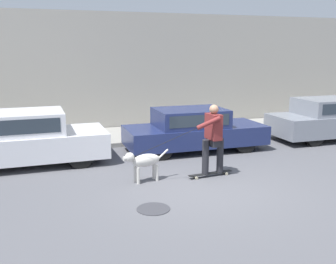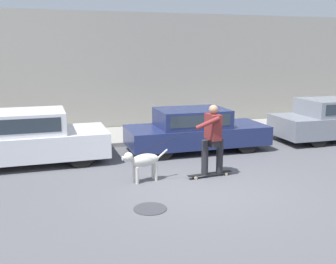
# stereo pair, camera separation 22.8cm
# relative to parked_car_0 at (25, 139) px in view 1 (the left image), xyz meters

# --- Properties ---
(ground_plane) EXTENTS (36.00, 36.00, 0.00)m
(ground_plane) POSITION_rel_parked_car_0_xyz_m (3.68, -2.95, -0.68)
(ground_plane) COLOR #545459
(back_wall) EXTENTS (32.00, 0.30, 4.25)m
(back_wall) POSITION_rel_parked_car_0_xyz_m (3.68, 3.79, 1.45)
(back_wall) COLOR #9E998E
(back_wall) RESTS_ON ground_plane
(sidewalk_curb) EXTENTS (30.00, 2.57, 0.13)m
(sidewalk_curb) POSITION_rel_parked_car_0_xyz_m (3.68, 2.33, -0.61)
(sidewalk_curb) COLOR gray
(sidewalk_curb) RESTS_ON ground_plane
(parked_car_0) EXTENTS (4.03, 1.84, 1.39)m
(parked_car_0) POSITION_rel_parked_car_0_xyz_m (0.00, 0.00, 0.00)
(parked_car_0) COLOR black
(parked_car_0) RESTS_ON ground_plane
(parked_car_1) EXTENTS (4.11, 1.68, 1.25)m
(parked_car_1) POSITION_rel_parked_car_0_xyz_m (4.67, 0.00, -0.07)
(parked_car_1) COLOR black
(parked_car_1) RESTS_ON ground_plane
(parked_car_2) EXTENTS (4.60, 1.71, 1.36)m
(parked_car_2) POSITION_rel_parked_car_0_xyz_m (9.80, 0.00, -0.01)
(parked_car_2) COLOR black
(parked_car_2) RESTS_ON ground_plane
(dog) EXTENTS (1.12, 0.42, 0.73)m
(dog) POSITION_rel_parked_car_0_xyz_m (2.54, -2.30, -0.19)
(dog) COLOR beige
(dog) RESTS_ON ground_plane
(skateboarder) EXTENTS (2.49, 0.65, 1.70)m
(skateboarder) POSITION_rel_parked_car_0_xyz_m (4.16, -2.41, 0.28)
(skateboarder) COLOR beige
(skateboarder) RESTS_ON ground_plane
(manhole_cover) EXTENTS (0.63, 0.63, 0.01)m
(manhole_cover) POSITION_rel_parked_car_0_xyz_m (2.30, -3.87, -0.67)
(manhole_cover) COLOR #38383D
(manhole_cover) RESTS_ON ground_plane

